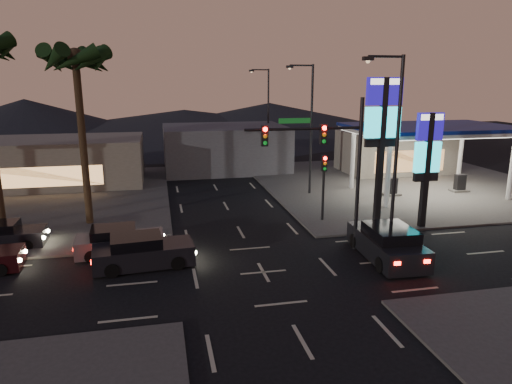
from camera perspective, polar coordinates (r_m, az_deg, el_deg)
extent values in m
plane|color=black|center=(21.84, 0.92, -10.00)|extent=(140.00, 140.00, 0.00)
cube|color=#47443F|center=(41.91, 17.53, 1.06)|extent=(24.00, 24.00, 0.12)
cube|color=#47443F|center=(38.29, -29.18, -1.23)|extent=(24.00, 24.00, 0.12)
cylinder|color=silver|center=(33.05, 16.19, 2.21)|extent=(0.36, 0.36, 5.00)
cylinder|color=silver|center=(38.77, 29.35, 2.62)|extent=(0.36, 0.36, 5.00)
cylinder|color=silver|center=(38.34, 11.99, 3.99)|extent=(0.36, 0.36, 5.00)
cylinder|color=silver|center=(43.37, 24.19, 4.19)|extent=(0.36, 0.36, 5.00)
cube|color=silver|center=(37.76, 21.07, 7.37)|extent=(12.00, 8.00, 0.50)
cube|color=white|center=(37.79, 21.04, 6.92)|extent=(11.60, 7.60, 0.06)
cube|color=navy|center=(37.74, 21.09, 7.59)|extent=(12.20, 8.20, 0.25)
cube|color=black|center=(36.91, 16.58, 0.65)|extent=(0.80, 0.50, 1.40)
cube|color=black|center=(40.11, 24.13, 1.02)|extent=(0.80, 0.50, 1.40)
cube|color=#726B5B|center=(46.82, 16.85, 4.80)|extent=(10.00, 6.00, 4.00)
cube|color=black|center=(28.50, 15.31, 4.59)|extent=(0.35, 0.35, 9.00)
cube|color=#160B7F|center=(28.18, 15.79, 12.03)|extent=(2.20, 0.30, 1.60)
cube|color=white|center=(28.18, 15.86, 13.14)|extent=(1.98, 0.32, 0.35)
cube|color=#16CADA|center=(28.28, 15.55, 8.39)|extent=(2.20, 0.30, 1.80)
cube|color=black|center=(28.40, 15.40, 5.98)|extent=(2.09, 0.28, 0.50)
cube|color=black|center=(29.06, 20.47, 2.37)|extent=(0.35, 0.35, 7.00)
cube|color=#160B7F|center=(28.69, 20.92, 7.66)|extent=(1.60, 0.30, 1.60)
cube|color=white|center=(28.65, 21.02, 8.75)|extent=(1.44, 0.32, 0.35)
cube|color=#16CADA|center=(28.91, 20.62, 4.11)|extent=(1.60, 0.30, 1.80)
cube|color=black|center=(29.11, 20.42, 1.79)|extent=(1.52, 0.28, 0.50)
cylinder|color=black|center=(24.19, 12.67, 1.97)|extent=(0.20, 0.20, 8.00)
cylinder|color=black|center=(22.72, 6.05, 7.87)|extent=(6.00, 0.14, 0.14)
cube|color=#0C3F14|center=(22.53, 4.85, 8.87)|extent=(1.60, 0.05, 0.25)
cube|color=black|center=(23.08, 8.41, 7.14)|extent=(0.32, 0.25, 1.00)
sphere|color=#FF0C07|center=(22.90, 8.57, 7.91)|extent=(0.22, 0.22, 0.22)
sphere|color=orange|center=(22.94, 8.54, 7.10)|extent=(0.20, 0.20, 0.20)
sphere|color=#0CB226|center=(22.98, 8.51, 6.28)|extent=(0.20, 0.20, 0.20)
cube|color=black|center=(22.21, 1.08, 7.03)|extent=(0.32, 0.25, 1.00)
sphere|color=#FF0C07|center=(22.03, 1.17, 7.84)|extent=(0.22, 0.22, 0.22)
sphere|color=orange|center=(22.07, 1.17, 6.99)|extent=(0.20, 0.20, 0.20)
sphere|color=#0CB226|center=(22.11, 1.16, 6.14)|extent=(0.20, 0.20, 0.20)
cylinder|color=black|center=(29.12, 8.40, 0.10)|extent=(0.16, 0.16, 4.00)
cube|color=black|center=(28.75, 8.52, 3.58)|extent=(0.32, 0.25, 1.00)
sphere|color=#FF0C07|center=(28.56, 8.65, 4.18)|extent=(0.22, 0.22, 0.22)
sphere|color=orange|center=(28.61, 8.63, 3.53)|extent=(0.20, 0.20, 0.20)
sphere|color=#0CB226|center=(28.67, 8.60, 2.88)|extent=(0.20, 0.20, 0.20)
cylinder|color=black|center=(23.81, 17.09, 3.96)|extent=(0.18, 0.18, 10.00)
cylinder|color=black|center=(23.10, 15.94, 15.98)|extent=(1.80, 0.12, 0.12)
cube|color=black|center=(22.70, 13.84, 15.90)|extent=(0.50, 0.25, 0.18)
sphere|color=#FFCC8C|center=(22.69, 13.82, 15.60)|extent=(0.20, 0.20, 0.20)
cylinder|color=black|center=(35.61, 6.91, 7.52)|extent=(0.18, 0.18, 10.00)
cylinder|color=black|center=(35.14, 5.70, 15.48)|extent=(1.80, 0.12, 0.12)
cube|color=black|center=(34.88, 4.24, 15.35)|extent=(0.50, 0.25, 0.18)
sphere|color=#FFCC8C|center=(34.87, 4.23, 15.16)|extent=(0.20, 0.20, 0.20)
cylinder|color=black|center=(49.00, 1.54, 9.29)|extent=(0.18, 0.18, 10.00)
cylinder|color=black|center=(48.67, 0.51, 15.04)|extent=(1.80, 0.12, 0.12)
cube|color=black|center=(48.47, -0.56, 14.92)|extent=(0.50, 0.25, 0.18)
sphere|color=#FFCC8C|center=(48.47, -0.56, 14.78)|extent=(0.20, 0.20, 0.20)
cylinder|color=black|center=(29.55, -20.82, 5.66)|extent=(0.44, 0.44, 10.20)
sphere|color=black|center=(29.35, -21.69, 15.56)|extent=(0.90, 0.90, 0.90)
cone|color=black|center=(29.17, -19.03, 15.19)|extent=(0.90, 2.74, 1.91)
cone|color=black|center=(30.12, -19.58, 15.08)|extent=(2.57, 2.57, 1.91)
cone|color=black|center=(30.62, -21.25, 14.91)|extent=(2.74, 0.90, 1.91)
cone|color=black|center=(30.39, -23.12, 14.77)|extent=(2.57, 2.57, 1.91)
cone|color=black|center=(29.56, -24.20, 14.73)|extent=(0.90, 2.74, 1.91)
cone|color=black|center=(28.59, -23.81, 14.84)|extent=(2.57, 2.57, 1.91)
cone|color=black|center=(28.05, -22.06, 15.04)|extent=(2.74, 0.90, 1.91)
cone|color=black|center=(28.30, -20.04, 15.18)|extent=(2.57, 2.57, 1.91)
cone|color=black|center=(30.15, -28.94, 15.34)|extent=(0.90, 2.74, 1.91)
cone|color=black|center=(31.13, -29.15, 15.22)|extent=(2.57, 2.57, 1.91)
cube|color=#726B5B|center=(43.08, -24.70, 3.40)|extent=(16.00, 8.00, 4.00)
cube|color=#4C4C51|center=(46.41, -3.93, 5.54)|extent=(12.00, 9.00, 4.40)
cone|color=black|center=(82.27, -26.80, 8.24)|extent=(40.00, 40.00, 6.00)
cone|color=black|center=(82.08, 1.69, 9.33)|extent=(50.00, 50.00, 5.00)
cone|color=black|center=(79.89, -8.94, 8.69)|extent=(60.00, 60.00, 4.00)
cube|color=black|center=(22.95, -13.83, -7.62)|extent=(4.88, 2.40, 0.97)
cube|color=black|center=(22.72, -14.74, -6.17)|extent=(2.51, 2.03, 0.70)
cylinder|color=black|center=(24.00, -10.34, -7.11)|extent=(0.71, 0.32, 0.69)
cylinder|color=black|center=(22.31, -9.75, -8.72)|extent=(0.71, 0.32, 0.69)
cylinder|color=black|center=(23.88, -17.57, -7.66)|extent=(0.71, 0.32, 0.69)
cylinder|color=black|center=(22.18, -17.55, -9.33)|extent=(0.71, 0.32, 0.69)
sphere|color=#FFF2BF|center=(23.74, -8.23, -6.43)|extent=(0.24, 0.24, 0.24)
sphere|color=#FFF2BF|center=(22.55, -7.69, -7.52)|extent=(0.24, 0.24, 0.24)
cube|color=#FF140A|center=(23.52, -19.74, -7.10)|extent=(0.11, 0.27, 0.15)
cube|color=#FF140A|center=(22.32, -19.85, -8.24)|extent=(0.11, 0.27, 0.15)
cylinder|color=black|center=(25.87, -28.41, -7.13)|extent=(0.63, 0.26, 0.62)
cylinder|color=black|center=(24.38, -29.30, -8.47)|extent=(0.63, 0.26, 0.62)
sphere|color=#FFF2BF|center=(25.37, -26.90, -6.65)|extent=(0.21, 0.21, 0.21)
sphere|color=#FFF2BF|center=(24.30, -27.45, -7.58)|extent=(0.21, 0.21, 0.21)
cube|color=slate|center=(24.87, -16.58, -6.21)|extent=(4.51, 2.10, 0.90)
cube|color=black|center=(24.69, -17.37, -4.94)|extent=(2.30, 1.83, 0.65)
cylinder|color=black|center=(25.74, -13.38, -5.87)|extent=(0.65, 0.28, 0.64)
cylinder|color=black|center=(24.14, -13.21, -7.19)|extent=(0.65, 0.28, 0.64)
cylinder|color=black|center=(25.84, -19.64, -6.24)|extent=(0.65, 0.28, 0.64)
cylinder|color=black|center=(24.24, -19.91, -7.58)|extent=(0.65, 0.28, 0.64)
sphere|color=#FFF2BF|center=(25.44, -11.59, -5.29)|extent=(0.22, 0.22, 0.22)
sphere|color=#FFF2BF|center=(24.30, -11.38, -6.19)|extent=(0.22, 0.22, 0.22)
cube|color=#FF140A|center=(25.56, -21.55, -5.72)|extent=(0.09, 0.25, 0.14)
cube|color=#FF140A|center=(24.43, -21.82, -6.63)|extent=(0.09, 0.25, 0.14)
cube|color=black|center=(28.22, -29.01, -5.08)|extent=(4.26, 1.84, 0.87)
cylinder|color=black|center=(28.69, -25.95, -4.90)|extent=(0.62, 0.24, 0.62)
cylinder|color=black|center=(27.18, -26.68, -5.98)|extent=(0.62, 0.24, 0.62)
sphere|color=#FFF2BF|center=(28.21, -24.59, -4.44)|extent=(0.21, 0.21, 0.21)
sphere|color=#FFF2BF|center=(27.14, -25.05, -5.19)|extent=(0.21, 0.21, 0.21)
cube|color=black|center=(24.18, 15.97, -6.48)|extent=(2.46, 5.37, 1.08)
cube|color=black|center=(23.64, 16.45, -5.13)|extent=(2.16, 2.73, 0.78)
cylinder|color=black|center=(25.32, 12.22, -5.99)|extent=(0.32, 0.78, 0.77)
cylinder|color=black|center=(26.12, 16.40, -5.63)|extent=(0.32, 0.78, 0.77)
cylinder|color=black|center=(22.45, 15.37, -8.78)|extent=(0.32, 0.78, 0.77)
cylinder|color=black|center=(23.35, 19.97, -8.25)|extent=(0.32, 0.78, 0.77)
cube|color=#FF140A|center=(21.61, 17.24, -8.51)|extent=(0.30, 0.11, 0.17)
cube|color=#FF140A|center=(22.27, 20.59, -8.11)|extent=(0.30, 0.11, 0.17)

